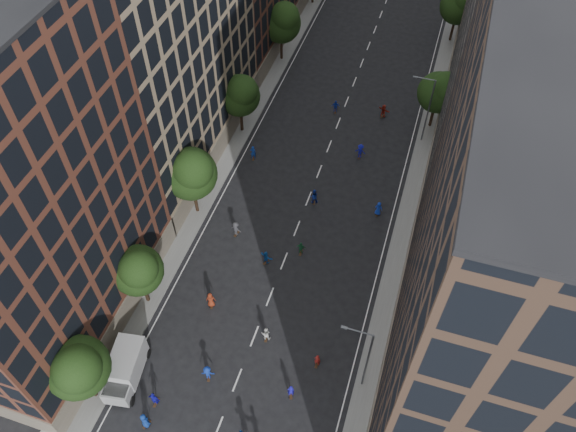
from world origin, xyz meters
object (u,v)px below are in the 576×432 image
at_px(streetlamp_near, 365,357).
at_px(streetlamp_far, 427,107).
at_px(skater_0, 145,421).
at_px(skater_1, 291,391).
at_px(cargo_van, 125,369).

xyz_separation_m(streetlamp_near, streetlamp_far, (0.00, 33.00, 0.00)).
xyz_separation_m(skater_0, skater_1, (10.77, 6.15, -0.12)).
bearing_deg(streetlamp_far, streetlamp_near, -90.00).
bearing_deg(streetlamp_near, skater_1, -152.39).
height_order(streetlamp_far, skater_0, streetlamp_far).
bearing_deg(streetlamp_far, cargo_van, -117.03).
relative_size(cargo_van, skater_1, 3.51).
height_order(streetlamp_near, streetlamp_far, same).
bearing_deg(skater_1, streetlamp_far, -119.02).
relative_size(streetlamp_near, skater_1, 5.48).
xyz_separation_m(streetlamp_near, skater_0, (-16.20, -8.99, -4.22)).
relative_size(streetlamp_near, skater_0, 4.78).
distance_m(streetlamp_near, cargo_van, 20.79).
bearing_deg(cargo_van, streetlamp_far, 54.20).
xyz_separation_m(streetlamp_far, skater_0, (-16.20, -41.99, -4.22)).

